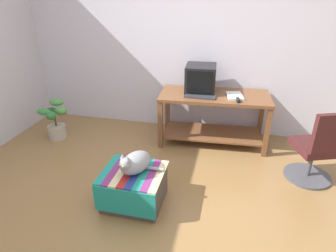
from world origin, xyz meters
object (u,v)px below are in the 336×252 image
at_px(cat, 135,163).
at_px(ottoman_with_blanket, 134,187).
at_px(keyboard, 200,96).
at_px(potted_plant, 56,121).
at_px(desk, 214,110).
at_px(tv_monitor, 201,79).
at_px(book, 235,96).
at_px(stapler, 238,100).
at_px(office_chair, 317,151).

bearing_deg(cat, ottoman_with_blanket, -136.48).
height_order(keyboard, potted_plant, keyboard).
bearing_deg(desk, tv_monitor, 156.44).
distance_m(book, ottoman_with_blanket, 1.80).
bearing_deg(stapler, keyboard, 162.49).
distance_m(desk, ottoman_with_blanket, 1.65).
xyz_separation_m(keyboard, cat, (-0.45, -1.32, -0.25)).
bearing_deg(potted_plant, ottoman_with_blanket, -34.63).
xyz_separation_m(keyboard, stapler, (0.48, -0.05, 0.01)).
distance_m(ottoman_with_blanket, potted_plant, 1.90).
relative_size(ottoman_with_blanket, potted_plant, 1.05).
height_order(potted_plant, stapler, stapler).
distance_m(desk, book, 0.35).
bearing_deg(stapler, potted_plant, 172.52).
bearing_deg(keyboard, tv_monitor, 98.87).
height_order(desk, stapler, stapler).
xyz_separation_m(potted_plant, office_chair, (3.41, -0.26, 0.12)).
distance_m(cat, office_chair, 2.00).
height_order(cat, potted_plant, cat).
bearing_deg(potted_plant, book, 8.55).
relative_size(tv_monitor, ottoman_with_blanket, 0.73).
bearing_deg(book, keyboard, -175.11).
bearing_deg(keyboard, ottoman_with_blanket, -108.41).
height_order(tv_monitor, office_chair, tv_monitor).
bearing_deg(cat, desk, 90.61).
bearing_deg(stapler, office_chair, -39.37).
distance_m(ottoman_with_blanket, stapler, 1.69).
bearing_deg(stapler, desk, 134.24).
distance_m(keyboard, potted_plant, 2.10).
bearing_deg(potted_plant, office_chair, -4.39).
bearing_deg(office_chair, ottoman_with_blanket, 3.68).
bearing_deg(cat, book, 82.05).
bearing_deg(office_chair, keyboard, -40.43).
height_order(tv_monitor, book, tv_monitor).
relative_size(book, cat, 0.67).
bearing_deg(book, office_chair, -45.28).
bearing_deg(desk, cat, -116.87).
distance_m(office_chair, stapler, 1.06).
xyz_separation_m(cat, potted_plant, (-1.59, 1.07, -0.21)).
height_order(desk, cat, desk).
distance_m(ottoman_with_blanket, cat, 0.29).
bearing_deg(ottoman_with_blanket, stapler, 53.13).
relative_size(desk, keyboard, 3.75).
relative_size(ottoman_with_blanket, office_chair, 0.68).
relative_size(tv_monitor, stapler, 4.03).
bearing_deg(keyboard, desk, 42.88).
relative_size(desk, tv_monitor, 3.38).
bearing_deg(desk, stapler, -37.52).
height_order(ottoman_with_blanket, cat, cat).
relative_size(desk, potted_plant, 2.61).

